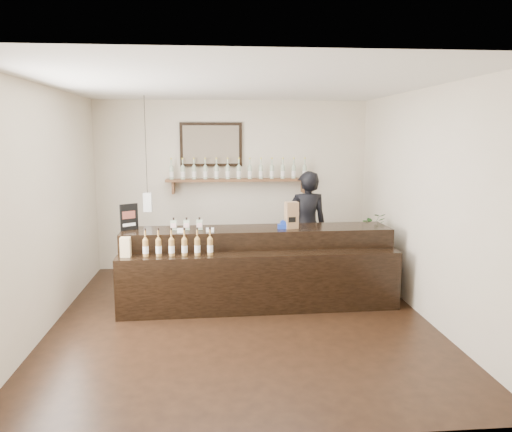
% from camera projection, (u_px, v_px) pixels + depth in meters
% --- Properties ---
extents(ground, '(5.00, 5.00, 0.00)m').
position_uv_depth(ground, '(242.00, 318.00, 6.14)').
color(ground, black).
rests_on(ground, ground).
extents(room_shell, '(5.00, 5.00, 5.00)m').
position_uv_depth(room_shell, '(241.00, 181.00, 5.87)').
color(room_shell, beige).
rests_on(room_shell, ground).
extents(back_wall_decor, '(2.66, 0.96, 1.69)m').
position_uv_depth(back_wall_decor, '(224.00, 165.00, 8.18)').
color(back_wall_decor, brown).
rests_on(back_wall_decor, ground).
extents(counter, '(3.60, 1.04, 1.17)m').
position_uv_depth(counter, '(258.00, 269.00, 6.65)').
color(counter, black).
rests_on(counter, ground).
extents(promo_sign, '(0.21, 0.16, 0.35)m').
position_uv_depth(promo_sign, '(129.00, 217.00, 6.52)').
color(promo_sign, black).
rests_on(promo_sign, counter).
extents(paper_bag, '(0.18, 0.15, 0.36)m').
position_uv_depth(paper_bag, '(291.00, 215.00, 6.64)').
color(paper_bag, olive).
rests_on(paper_bag, counter).
extents(tape_dispenser, '(0.14, 0.05, 0.12)m').
position_uv_depth(tape_dispenser, '(283.00, 225.00, 6.63)').
color(tape_dispenser, '#1939B5').
rests_on(tape_dispenser, counter).
extents(side_cabinet, '(0.48, 0.57, 0.72)m').
position_uv_depth(side_cabinet, '(371.00, 263.00, 7.42)').
color(side_cabinet, brown).
rests_on(side_cabinet, ground).
extents(potted_plant, '(0.39, 0.35, 0.39)m').
position_uv_depth(potted_plant, '(372.00, 226.00, 7.33)').
color(potted_plant, '#285923').
rests_on(potted_plant, side_cabinet).
extents(shopkeeper, '(0.73, 0.50, 1.92)m').
position_uv_depth(shopkeeper, '(307.00, 219.00, 7.61)').
color(shopkeeper, black).
rests_on(shopkeeper, ground).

